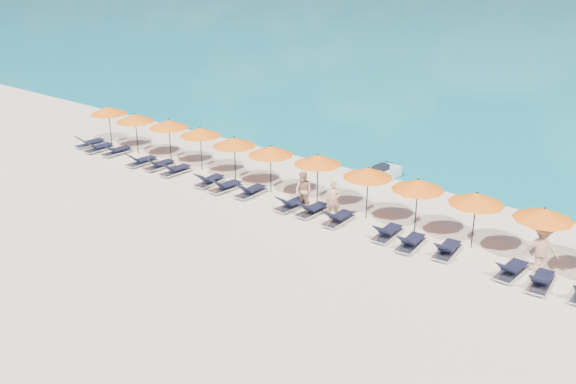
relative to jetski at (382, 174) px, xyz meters
The scene contains 34 objects.
ground 9.60m from the jetski, 94.03° to the right, with size 1400.00×1400.00×0.00m, color beige.
headland_small 571.78m from the jetski, 105.31° to the left, with size 162.00×126.00×85.50m.
jetski is the anchor object (origin of this frame).
beachgoer_a 5.49m from the jetski, 81.49° to the right, with size 0.61×0.40×1.67m, color tan.
beachgoer_b 5.46m from the jetski, 98.05° to the right, with size 0.83×0.48×1.72m, color tan.
beachgoer_c 10.31m from the jetski, 27.53° to the right, with size 1.19×0.55×1.85m, color tan.
umbrella_0 15.92m from the jetski, 163.46° to the right, with size 2.10×2.10×2.28m.
umbrella_1 13.63m from the jetski, 160.00° to the right, with size 2.10×2.10×2.28m.
umbrella_2 11.34m from the jetski, 157.15° to the right, with size 2.10×2.10×2.28m.
umbrella_3 9.25m from the jetski, 151.07° to the right, with size 2.10×2.10×2.28m.
umbrella_4 7.34m from the jetski, 139.70° to the right, with size 2.10×2.10×2.28m.
umbrella_5 5.88m from the jetski, 124.73° to the right, with size 2.10×2.10×2.28m.
umbrella_6 4.74m from the jetski, 99.90° to the right, with size 2.10×2.10×2.28m.
umbrella_7 5.11m from the jetski, 67.42° to the right, with size 2.10×2.10×2.28m.
umbrella_8 6.30m from the jetski, 47.23° to the right, with size 2.10×2.10×2.28m.
umbrella_9 8.05m from the jetski, 34.24° to the right, with size 2.10×2.10×2.28m.
umbrella_10 10.08m from the jetski, 26.09° to the right, with size 2.10×2.10×2.28m.
lounger_0 16.76m from the jetski, 160.74° to the right, with size 0.78×1.75×0.66m.
lounger_1 15.78m from the jetski, 158.62° to the right, with size 0.63×1.70×0.66m.
lounger_2 14.51m from the jetski, 157.60° to the right, with size 0.67×1.72×0.66m.
lounger_3 12.43m from the jetski, 152.02° to the right, with size 0.71×1.73×0.66m.
lounger_4 11.30m from the jetski, 149.96° to the right, with size 0.74×1.74×0.66m.
lounger_5 10.26m from the jetski, 146.14° to the right, with size 0.66×1.72×0.66m.
lounger_6 8.39m from the jetski, 136.67° to the right, with size 0.74×1.74×0.66m.
lounger_7 7.67m from the jetski, 130.32° to the right, with size 0.78×1.75×0.66m.
lounger_8 6.66m from the jetski, 122.90° to the right, with size 0.66×1.71×0.66m.
lounger_9 5.79m from the jetski, 101.88° to the right, with size 0.75×1.74×0.66m.
lounger_10 5.61m from the jetski, 91.16° to the right, with size 0.71×1.73×0.66m.
lounger_11 5.83m from the jetski, 77.46° to the right, with size 0.65×1.71×0.66m.
lounger_12 6.69m from the jetski, 57.81° to the right, with size 0.70×1.73×0.66m.
lounger_13 7.53m from the jetski, 51.38° to the right, with size 0.77×1.75×0.66m.
lounger_14 8.24m from the jetski, 42.77° to the right, with size 0.79×1.75×0.66m.
lounger_15 10.23m from the jetski, 33.88° to the right, with size 0.72×1.73×0.66m.
lounger_16 11.21m from the jetski, 31.44° to the right, with size 0.77×1.75×0.66m.
Camera 1 is at (15.28, -16.40, 10.80)m, focal length 40.00 mm.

